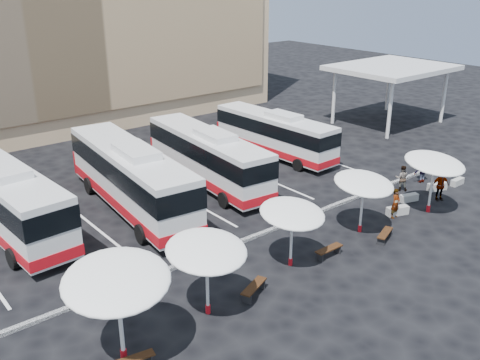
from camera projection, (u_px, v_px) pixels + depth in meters
ground at (262, 241)px, 27.52m from camera, size 120.00×120.00×0.00m
service_canopy at (392, 69)px, 47.06m from camera, size 10.00×8.00×5.20m
curb_divider at (255, 236)px, 27.86m from camera, size 34.00×0.25×0.15m
bay_lines at (177, 194)px, 33.30m from camera, size 24.15×12.00×0.01m
bus_0 at (3, 196)px, 27.91m from camera, size 3.41×12.52×3.93m
bus_1 at (131, 176)px, 30.47m from camera, size 3.88×12.92×4.04m
bus_2 at (207, 155)px, 34.30m from camera, size 3.49×11.89×3.72m
bus_3 at (274, 133)px, 39.62m from camera, size 2.78×10.81×3.41m
sunshade_0 at (116, 281)px, 17.92m from camera, size 4.88×4.90×3.86m
sunshade_1 at (206, 251)px, 20.68m from camera, size 3.21×3.25×3.36m
sunshade_2 at (292, 214)px, 24.28m from camera, size 3.20×3.24×3.15m
sunshade_3 at (364, 184)px, 27.49m from camera, size 3.18×3.22×3.24m
sunshade_4 at (435, 163)px, 29.75m from camera, size 3.44×3.48×3.48m
wood_bench_0 at (134, 360)px, 18.60m from camera, size 1.48×0.63×0.44m
wood_bench_1 at (254, 288)px, 22.75m from camera, size 1.67×1.02×0.50m
wood_bench_2 at (329, 250)px, 25.84m from camera, size 1.57×0.43×0.48m
wood_bench_3 at (385, 234)px, 27.42m from camera, size 1.58×0.92×0.47m
conc_bench_0 at (397, 211)px, 30.38m from camera, size 1.37×0.83×0.49m
conc_bench_1 at (409, 198)px, 32.16m from camera, size 1.23×0.72×0.44m
conc_bench_2 at (437, 187)px, 33.78m from camera, size 1.34×0.80×0.48m
conc_bench_3 at (457, 182)px, 34.61m from camera, size 1.10×0.38×0.41m
passenger_0 at (396, 203)px, 29.81m from camera, size 0.68×0.49×1.73m
passenger_1 at (402, 178)px, 33.55m from camera, size 1.00×1.01×1.65m
passenger_2 at (440, 185)px, 32.09m from camera, size 1.19×0.90×1.88m
passenger_3 at (422, 169)px, 34.81m from camera, size 1.32×0.95×1.85m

